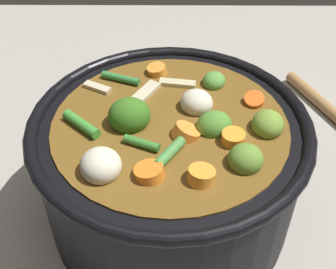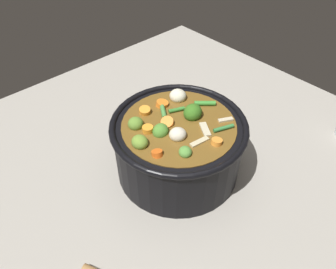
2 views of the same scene
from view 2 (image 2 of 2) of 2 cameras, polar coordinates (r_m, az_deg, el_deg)
name	(u,v)px [view 2 (image 2 of 2)]	position (r m, az deg, el deg)	size (l,w,h in m)	color
ground_plane	(178,168)	(0.77, 1.68, -5.88)	(1.10, 1.10, 0.00)	#9E998E
cooking_pot	(178,145)	(0.71, 1.78, -1.94)	(0.29, 0.29, 0.16)	black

